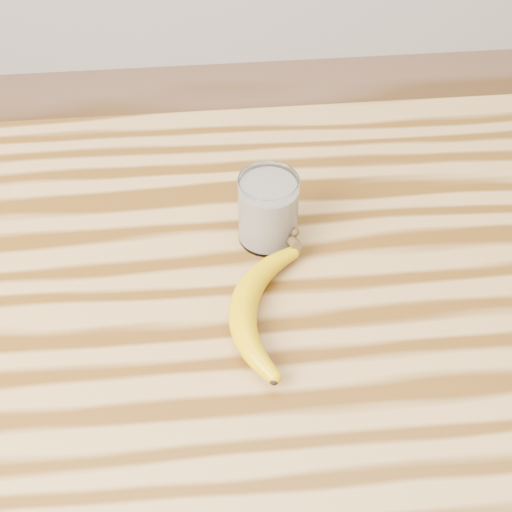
{
  "coord_description": "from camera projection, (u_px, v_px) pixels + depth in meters",
  "views": [
    {
      "loc": [
        -0.15,
        -0.49,
        1.52
      ],
      "look_at": [
        -0.09,
        0.07,
        0.93
      ],
      "focal_mm": 50.0,
      "sensor_mm": 36.0,
      "label": 1
    }
  ],
  "objects": [
    {
      "name": "table",
      "position": [
        337.0,
        379.0,
        0.89
      ],
      "size": [
        1.2,
        0.8,
        0.9
      ],
      "color": "#A47B43",
      "rests_on": "ground"
    },
    {
      "name": "smoothie_glass",
      "position": [
        268.0,
        210.0,
        0.84
      ],
      "size": [
        0.07,
        0.07,
        0.09
      ],
      "color": "white",
      "rests_on": "table"
    },
    {
      "name": "banana",
      "position": [
        243.0,
        306.0,
        0.78
      ],
      "size": [
        0.15,
        0.27,
        0.03
      ],
      "primitive_type": null,
      "rotation": [
        0.0,
        0.0,
        -0.23
      ],
      "color": "#C99A02",
      "rests_on": "table"
    }
  ]
}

